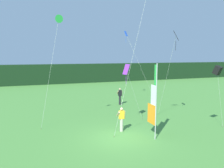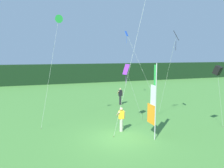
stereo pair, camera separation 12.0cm
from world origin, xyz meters
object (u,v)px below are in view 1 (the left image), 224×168
(kite_green_delta_2, at_px, (58,20))
(kite_blue_diamond_3, at_px, (128,40))
(person_mid_field, at_px, (121,119))
(kite_purple_diamond_0, at_px, (127,72))
(kite_black_box_1, at_px, (217,71))
(person_near_banner, at_px, (120,96))
(banner_flag, at_px, (154,103))
(kite_black_diamond_4, at_px, (175,41))

(kite_green_delta_2, bearing_deg, kite_blue_diamond_3, 41.77)
(person_mid_field, relative_size, kite_purple_diamond_0, 0.37)
(kite_purple_diamond_0, xyz_separation_m, kite_black_box_1, (5.10, -3.39, 0.21))
(kite_blue_diamond_3, bearing_deg, person_near_banner, -129.47)
(banner_flag, height_order, person_mid_field, banner_flag)
(kite_green_delta_2, distance_m, kite_blue_diamond_3, 11.61)
(kite_blue_diamond_3, xyz_separation_m, kite_black_diamond_4, (-0.08, -9.04, -0.68))
(banner_flag, xyz_separation_m, person_mid_field, (-1.45, 1.73, -1.38))
(person_near_banner, bearing_deg, kite_black_box_1, -72.03)
(person_mid_field, distance_m, kite_black_box_1, 7.19)
(person_near_banner, distance_m, kite_black_box_1, 10.71)
(person_mid_field, relative_size, kite_blue_diamond_3, 0.21)
(person_mid_field, xyz_separation_m, kite_purple_diamond_0, (0.91, 1.25, 3.10))
(kite_black_box_1, xyz_separation_m, kite_blue_diamond_3, (-1.16, 12.12, 2.80))
(kite_purple_diamond_0, height_order, kite_black_box_1, kite_purple_diamond_0)
(person_near_banner, relative_size, person_mid_field, 1.05)
(kite_purple_diamond_0, xyz_separation_m, kite_green_delta_2, (-4.71, 1.01, 3.62))
(person_mid_field, height_order, kite_blue_diamond_3, kite_blue_diamond_3)
(kite_black_box_1, height_order, kite_blue_diamond_3, kite_blue_diamond_3)
(kite_black_box_1, bearing_deg, person_mid_field, 160.46)
(banner_flag, relative_size, person_near_banner, 2.68)
(person_mid_field, xyz_separation_m, kite_blue_diamond_3, (4.85, 9.98, 6.11))
(banner_flag, relative_size, person_mid_field, 2.82)
(kite_black_box_1, distance_m, kite_green_delta_2, 11.28)
(kite_black_diamond_4, bearing_deg, kite_blue_diamond_3, 89.49)
(kite_black_box_1, height_order, kite_green_delta_2, kite_green_delta_2)
(person_near_banner, xyz_separation_m, kite_purple_diamond_0, (-1.95, -6.32, 3.05))
(kite_black_box_1, bearing_deg, person_near_banner, 107.97)
(banner_flag, relative_size, kite_purple_diamond_0, 1.04)
(banner_flag, relative_size, kite_green_delta_2, 0.59)
(person_mid_field, height_order, kite_purple_diamond_0, kite_purple_diamond_0)
(person_near_banner, bearing_deg, kite_green_delta_2, -141.44)
(kite_purple_diamond_0, relative_size, kite_green_delta_2, 0.57)
(person_mid_field, bearing_deg, kite_purple_diamond_0, 53.85)
(banner_flag, bearing_deg, kite_green_delta_2, 142.76)
(kite_green_delta_2, height_order, kite_black_diamond_4, kite_green_delta_2)
(banner_flag, xyz_separation_m, kite_purple_diamond_0, (-0.54, 2.98, 1.72))
(person_mid_field, xyz_separation_m, kite_black_box_1, (6.01, -2.13, 3.31))
(banner_flag, xyz_separation_m, kite_black_box_1, (4.56, -0.40, 1.93))
(person_mid_field, bearing_deg, person_near_banner, 69.26)
(person_near_banner, height_order, kite_purple_diamond_0, kite_purple_diamond_0)
(kite_black_box_1, bearing_deg, banner_flag, 174.96)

